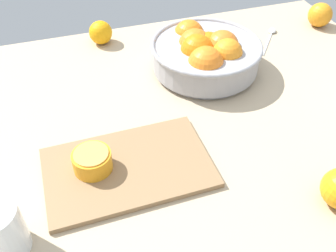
# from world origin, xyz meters

# --- Properties ---
(ground_plane) EXTENTS (1.38, 1.04, 0.03)m
(ground_plane) POSITION_xyz_m (0.00, 0.00, -0.01)
(ground_plane) COLOR tan
(fruit_bowl) EXTENTS (0.28, 0.28, 0.11)m
(fruit_bowl) POSITION_xyz_m (0.19, 0.22, 0.05)
(fruit_bowl) COLOR #99999E
(fruit_bowl) RESTS_ON ground_plane
(juice_glass) EXTENTS (0.08, 0.08, 0.10)m
(juice_glass) POSITION_xyz_m (-0.31, -0.16, 0.04)
(juice_glass) COLOR white
(juice_glass) RESTS_ON ground_plane
(cutting_board) EXTENTS (0.32, 0.20, 0.01)m
(cutting_board) POSITION_xyz_m (-0.08, -0.05, 0.01)
(cutting_board) COLOR olive
(cutting_board) RESTS_ON ground_plane
(orange_half_0) EXTENTS (0.08, 0.08, 0.04)m
(orange_half_0) POSITION_xyz_m (-0.14, -0.04, 0.03)
(orange_half_0) COLOR orange
(orange_half_0) RESTS_ON cutting_board
(loose_orange_1) EXTENTS (0.07, 0.07, 0.07)m
(loose_orange_1) POSITION_xyz_m (-0.04, 0.45, 0.03)
(loose_orange_1) COLOR orange
(loose_orange_1) RESTS_ON ground_plane
(loose_orange_3) EXTENTS (0.07, 0.07, 0.07)m
(loose_orange_3) POSITION_xyz_m (0.62, 0.34, 0.04)
(loose_orange_3) COLOR orange
(loose_orange_3) RESTS_ON ground_plane
(spoon) EXTENTS (0.11, 0.13, 0.01)m
(spoon) POSITION_xyz_m (0.44, 0.32, 0.00)
(spoon) COLOR silver
(spoon) RESTS_ON ground_plane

